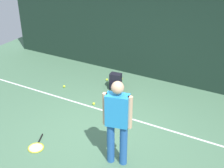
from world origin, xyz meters
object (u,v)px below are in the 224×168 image
(backpack, at_px, (115,82))
(tennis_ball_by_fence, at_px, (94,104))
(tennis_ball_mid_court, at_px, (107,80))
(tennis_ball_near_player, at_px, (64,86))
(tennis_ball_far_left, at_px, (121,79))
(tennis_racket, at_px, (36,147))
(tennis_player, at_px, (117,119))

(backpack, relative_size, tennis_ball_by_fence, 6.67)
(tennis_ball_by_fence, bearing_deg, tennis_ball_mid_court, 105.77)
(tennis_ball_near_player, distance_m, tennis_ball_far_left, 1.65)
(tennis_ball_by_fence, distance_m, tennis_ball_mid_court, 1.36)
(tennis_racket, distance_m, tennis_ball_near_player, 2.56)
(tennis_player, distance_m, tennis_ball_near_player, 3.42)
(tennis_racket, bearing_deg, tennis_ball_near_player, -179.17)
(tennis_ball_near_player, bearing_deg, tennis_ball_far_left, 45.37)
(tennis_ball_near_player, relative_size, tennis_ball_far_left, 1.00)
(tennis_racket, bearing_deg, tennis_ball_by_fence, 152.51)
(tennis_player, relative_size, tennis_ball_near_player, 25.76)
(tennis_ball_by_fence, xyz_separation_m, tennis_ball_far_left, (-0.03, 1.56, 0.00))
(tennis_racket, xyz_separation_m, backpack, (0.21, 2.96, 0.20))
(tennis_ball_near_player, xyz_separation_m, tennis_ball_mid_court, (0.82, 0.92, 0.00))
(tennis_player, height_order, tennis_ball_near_player, tennis_player)
(tennis_ball_mid_court, bearing_deg, tennis_ball_by_fence, -74.23)
(tennis_ball_mid_court, bearing_deg, backpack, -34.60)
(tennis_player, xyz_separation_m, backpack, (-1.41, 2.55, -0.76))
(tennis_ball_near_player, distance_m, tennis_ball_mid_court, 1.23)
(tennis_player, height_order, tennis_ball_mid_court, tennis_player)
(tennis_ball_near_player, height_order, tennis_ball_far_left, same)
(tennis_ball_by_fence, distance_m, tennis_ball_far_left, 1.56)
(tennis_ball_near_player, bearing_deg, tennis_racket, -65.85)
(tennis_racket, height_order, backpack, backpack)
(tennis_ball_near_player, height_order, tennis_ball_mid_court, same)
(backpack, relative_size, tennis_ball_far_left, 6.67)
(tennis_player, distance_m, tennis_ball_far_left, 3.57)
(tennis_racket, height_order, tennis_ball_mid_court, tennis_ball_mid_court)
(tennis_ball_near_player, xyz_separation_m, tennis_ball_by_fence, (1.19, -0.38, 0.00))
(tennis_ball_by_fence, bearing_deg, tennis_ball_near_player, 162.14)
(tennis_player, relative_size, tennis_ball_far_left, 25.76)
(tennis_player, bearing_deg, tennis_ball_by_fence, -59.99)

